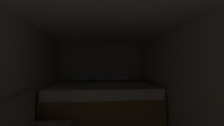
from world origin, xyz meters
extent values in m
cube|color=beige|center=(0.00, 4.40, 0.99)|extent=(2.67, 0.05, 1.97)
cube|color=beige|center=(-1.31, 1.94, 0.99)|extent=(0.05, 4.86, 1.97)
cube|color=beige|center=(1.31, 1.94, 0.99)|extent=(0.05, 4.86, 1.97)
cube|color=white|center=(0.00, 1.94, 2.00)|extent=(2.67, 4.86, 0.05)
cube|color=olive|center=(0.00, 3.40, 0.30)|extent=(2.45, 1.84, 0.59)
cube|color=beige|center=(0.00, 3.40, 0.70)|extent=(2.41, 1.80, 0.21)
ellipsoid|color=white|center=(-0.55, 4.11, 0.90)|extent=(0.56, 0.33, 0.19)
ellipsoid|color=white|center=(0.55, 4.11, 0.90)|extent=(0.56, 0.33, 0.19)
ellipsoid|color=white|center=(0.00, 4.11, 0.90)|extent=(0.56, 0.33, 0.19)
camera|label=1|loc=(-0.13, -0.34, 1.24)|focal=23.85mm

